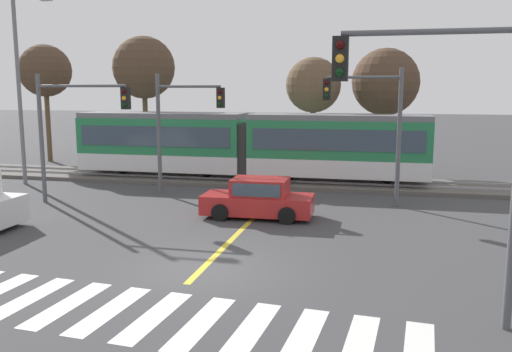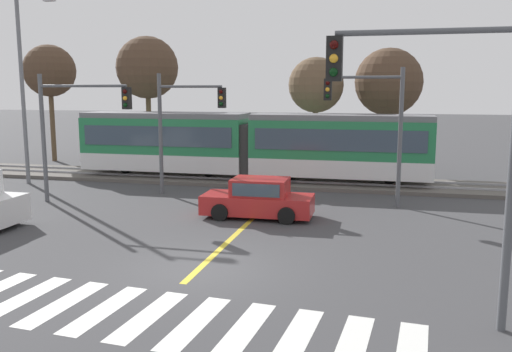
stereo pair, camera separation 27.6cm
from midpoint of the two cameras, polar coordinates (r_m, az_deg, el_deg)
The scene contains 24 objects.
ground_plane at distance 15.03m, azimuth -6.35°, elevation -9.81°, with size 200.00×200.00×0.00m, color #3D3D3F.
track_bed at distance 28.37m, azimuth 3.16°, elevation -0.58°, with size 120.00×4.00×0.18m, color #56514C.
rail_near at distance 27.65m, azimuth 2.91°, elevation -0.54°, with size 120.00×0.08×0.10m, color #939399.
rail_far at distance 29.05m, azimuth 3.41°, elevation -0.08°, with size 120.00×0.08×0.10m, color #939399.
light_rail_tram at distance 28.56m, azimuth -1.16°, elevation 3.46°, with size 18.50×2.64×3.43m.
crosswalk_stripe_2 at distance 14.12m, azimuth -23.40°, elevation -11.78°, with size 0.56×2.80×0.01m, color silver.
crosswalk_stripe_3 at distance 13.46m, azimuth -19.77°, elevation -12.60°, with size 0.56×2.80×0.01m, color silver.
crosswalk_stripe_4 at distance 12.85m, azimuth -15.75°, elevation -13.44°, with size 0.56×2.80×0.01m, color silver.
crosswalk_stripe_5 at distance 12.32m, azimuth -11.33°, elevation -14.29°, with size 0.56×2.80×0.01m, color silver.
crosswalk_stripe_6 at distance 11.86m, azimuth -6.50°, elevation -15.11°, with size 0.56×2.80×0.01m, color silver.
crosswalk_stripe_7 at distance 11.49m, azimuth -1.28°, elevation -15.89°, with size 0.56×2.80×0.01m, color silver.
crosswalk_stripe_8 at distance 11.21m, azimuth 4.28°, elevation -16.56°, with size 0.56×2.80×0.01m, color silver.
crosswalk_stripe_9 at distance 11.04m, azimuth 10.10°, elevation -17.11°, with size 0.56×2.80×0.01m, color silver.
lane_centre_line at distance 20.10m, azimuth -1.12°, elevation -4.87°, with size 0.20×13.30×0.01m, color gold.
sedan_crossing at distance 20.70m, azimuth -0.16°, elevation -2.48°, with size 4.24×1.99×1.52m.
traffic_light_near_right at distance 11.41m, azimuth 19.58°, elevation 5.36°, with size 3.75×0.38×6.39m.
traffic_light_far_left at distance 25.04m, azimuth -8.20°, elevation 6.14°, with size 3.25×0.38×5.58m.
traffic_light_mid_left at distance 24.13m, azimuth -19.12°, elevation 5.75°, with size 4.25×0.38×5.51m.
traffic_light_far_right at distance 23.00m, azimuth 11.83°, elevation 6.26°, with size 3.25×0.38×5.75m.
street_lamp_west at distance 30.17m, azimuth -23.69°, elevation 9.30°, with size 2.23×0.28×9.52m.
bare_tree_far_west at distance 39.41m, azimuth -21.51°, elevation 10.22°, with size 3.46×3.46×7.82m.
bare_tree_west at distance 35.32m, azimuth -11.94°, elevation 11.06°, with size 3.89×3.89×8.16m.
bare_tree_east at distance 31.57m, azimuth 5.80°, elevation 9.44°, with size 3.16×3.16×6.69m.
bare_tree_far_east at distance 32.36m, azimuth 13.24°, elevation 9.57°, with size 3.86×3.86×7.21m.
Camera 1 is at (4.65, -13.42, 4.86)m, focal length 38.00 mm.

